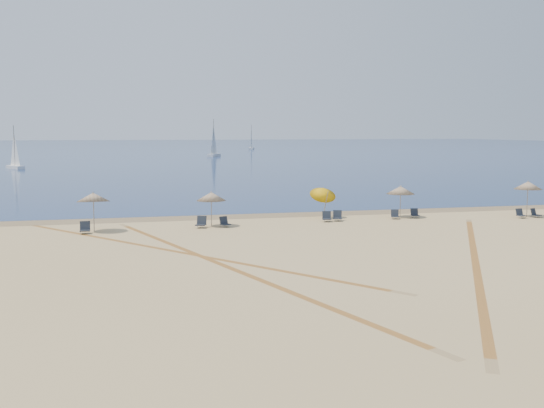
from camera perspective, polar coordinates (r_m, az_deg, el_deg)
The scene contains 21 objects.
ground at distance 23.26m, azimuth 11.43°, elevation -8.79°, with size 160.00×160.00×0.00m, color tan.
ocean at distance 245.61m, azimuth -11.01°, elevation 5.12°, with size 500.00×500.00×0.00m, color #0C2151.
wet_sand at distance 45.76m, azimuth -1.14°, elevation -1.05°, with size 500.00×500.00×0.00m, color olive.
umbrella_1 at distance 39.78m, azimuth -15.99°, elevation 0.59°, with size 2.05×2.10×2.49m.
umbrella_2 at distance 40.57m, azimuth -5.56°, elevation 0.70°, with size 1.90×1.90×2.29m.
umbrella_3 at distance 44.22m, azimuth 4.70°, elevation 1.10°, with size 1.85×2.03×2.59m.
umbrella_4 at distance 45.56m, azimuth 11.64°, elevation 1.25°, with size 2.01×2.01×2.29m.
umbrella_5 at distance 48.43m, azimuth 22.30°, elevation 1.58°, with size 1.96×1.96×2.61m.
chair_2 at distance 39.37m, azimuth -16.68°, elevation -2.12°, with size 0.61×0.72×0.73m.
chair_3 at distance 40.21m, azimuth -6.47°, elevation -1.69°, with size 0.82×0.89×0.74m.
chair_4 at distance 40.41m, azimuth -4.34°, elevation -1.68°, with size 0.74×0.80×0.67m.
chair_5 at distance 42.80m, azimuth 5.01°, elevation -1.19°, with size 0.74×0.81×0.70m.
chair_6 at distance 43.19m, azimuth 5.98°, elevation -1.12°, with size 0.80×0.86×0.72m.
chair_7 at distance 44.81m, azimuth 11.14°, elevation -0.97°, with size 0.71×0.77×0.64m.
chair_8 at distance 45.77m, azimuth 12.89°, elevation -0.86°, with size 0.63×0.70×0.64m.
chair_9 at distance 47.82m, azimuth 21.71°, elevation -0.84°, with size 0.59×0.68×0.66m.
chair_10 at distance 48.54m, azimuth 22.85°, elevation -0.80°, with size 0.73×0.78×0.64m.
sailboat_0 at distance 211.06m, azimuth -1.89°, elevation 5.67°, with size 3.01×5.70×8.24m.
sailboat_1 at distance 110.70m, azimuth -22.39°, elevation 4.10°, with size 3.51×4.70×7.09m.
sailboat_2 at distance 151.67m, azimuth -5.33°, elevation 5.34°, with size 4.01×6.07×8.95m.
tire_tracks at distance 30.65m, azimuth 0.94°, elevation -4.90°, with size 53.62×45.98×0.00m.
Camera 1 is at (-9.44, -20.35, 6.15)m, focal length 41.31 mm.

